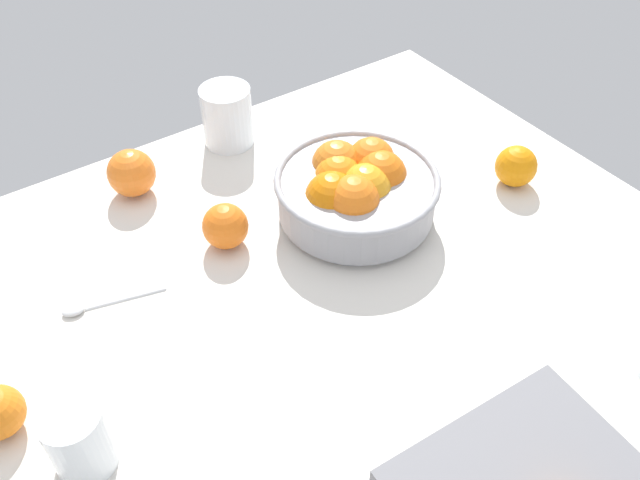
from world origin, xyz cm
name	(u,v)px	position (x,y,z in cm)	size (l,w,h in cm)	color
ground_plane	(312,294)	(0.00, 0.00, -1.50)	(119.26, 95.96, 3.00)	silver
fruit_bowl	(356,190)	(15.05, 9.40, 5.45)	(26.77, 26.77, 11.33)	#99999E
juice_glass	(80,443)	(-37.77, -8.09, 4.29)	(7.27, 7.27, 9.84)	white
second_glass	(227,119)	(8.17, 39.86, 5.04)	(9.37, 9.37, 11.25)	white
loose_orange_0	(516,166)	(43.15, 0.53, 3.61)	(7.22, 7.22, 7.22)	orange
loose_orange_1	(131,173)	(-12.63, 35.99, 4.10)	(8.20, 8.20, 8.20)	orange
loose_orange_3	(225,226)	(-5.77, 15.58, 3.65)	(7.30, 7.30, 7.30)	orange
spoon	(97,305)	(-27.89, 14.57, 0.43)	(14.91, 5.20, 1.00)	silver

